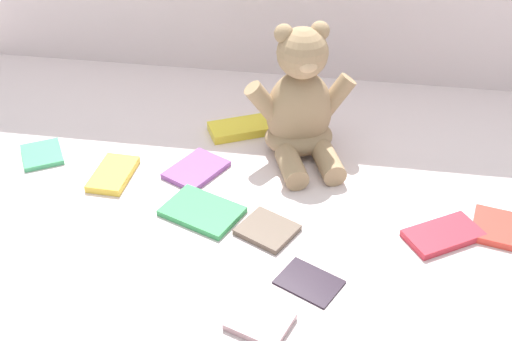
# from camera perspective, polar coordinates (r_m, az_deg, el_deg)

# --- Properties ---
(ground_plane) EXTENTS (3.20, 3.20, 0.00)m
(ground_plane) POSITION_cam_1_polar(r_m,az_deg,el_deg) (1.26, -0.30, -0.98)
(ground_plane) COLOR silver
(teddy_bear) EXTENTS (0.23, 0.24, 0.28)m
(teddy_bear) POSITION_cam_1_polar(r_m,az_deg,el_deg) (1.30, 4.08, 5.72)
(teddy_bear) COLOR #9E7F5B
(teddy_bear) RESTS_ON ground_plane
(book_case_0) EXTENTS (0.12, 0.12, 0.01)m
(book_case_0) POSITION_cam_1_polar(r_m,az_deg,el_deg) (1.51, 3.86, 5.89)
(book_case_0) COLOR #395AB8
(book_case_0) RESTS_ON ground_plane
(book_case_1) EXTENTS (0.08, 0.12, 0.02)m
(book_case_1) POSITION_cam_1_polar(r_m,az_deg,el_deg) (1.30, -12.86, -0.31)
(book_case_1) COLOR yellow
(book_case_1) RESTS_ON ground_plane
(book_case_2) EXTENTS (0.12, 0.12, 0.01)m
(book_case_2) POSITION_cam_1_polar(r_m,az_deg,el_deg) (1.40, -18.89, 1.39)
(book_case_2) COLOR #3FA168
(book_case_2) RESTS_ON ground_plane
(book_case_4) EXTENTS (0.11, 0.10, 0.01)m
(book_case_4) POSITION_cam_1_polar(r_m,az_deg,el_deg) (0.98, 0.37, -13.59)
(book_case_4) COLOR #A68186
(book_case_4) RESTS_ON ground_plane
(book_case_5) EXTENTS (0.12, 0.12, 0.01)m
(book_case_5) POSITION_cam_1_polar(r_m,az_deg,el_deg) (1.14, 1.03, -5.41)
(book_case_5) COLOR brown
(book_case_5) RESTS_ON ground_plane
(book_case_6) EXTENTS (0.11, 0.11, 0.01)m
(book_case_6) POSITION_cam_1_polar(r_m,az_deg,el_deg) (1.22, 21.17, -4.90)
(book_case_6) COLOR red
(book_case_6) RESTS_ON ground_plane
(book_case_7) EXTENTS (0.12, 0.11, 0.01)m
(book_case_7) POSITION_cam_1_polar(r_m,az_deg,el_deg) (1.05, 4.86, -10.02)
(book_case_7) COLOR black
(book_case_7) RESTS_ON ground_plane
(book_case_8) EXTENTS (0.15, 0.13, 0.01)m
(book_case_8) POSITION_cam_1_polar(r_m,az_deg,el_deg) (1.17, 16.66, -5.63)
(book_case_8) COLOR #BD2735
(book_case_8) RESTS_ON ground_plane
(book_case_9) EXTENTS (0.16, 0.13, 0.02)m
(book_case_9) POSITION_cam_1_polar(r_m,az_deg,el_deg) (1.41, -1.41, 3.85)
(book_case_9) COLOR yellow
(book_case_9) RESTS_ON ground_plane
(book_case_10) EXTENTS (0.13, 0.15, 0.01)m
(book_case_10) POSITION_cam_1_polar(r_m,az_deg,el_deg) (1.29, -5.46, 0.07)
(book_case_10) COLOR #81418D
(book_case_10) RESTS_ON ground_plane
(book_case_11) EXTENTS (0.17, 0.14, 0.01)m
(book_case_11) POSITION_cam_1_polar(r_m,az_deg,el_deg) (1.18, -4.92, -3.72)
(book_case_11) COLOR #32924D
(book_case_11) RESTS_ON ground_plane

